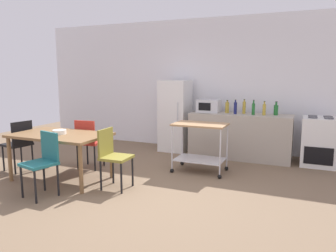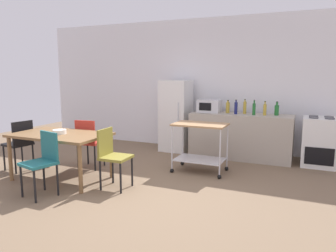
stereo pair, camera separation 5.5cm
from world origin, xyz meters
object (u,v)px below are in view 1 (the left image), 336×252
at_px(refrigerator, 175,116).
at_px(bottle_sesame_oil, 227,107).
at_px(stove_oven, 319,142).
at_px(chair_red, 88,140).
at_px(bottle_vinegar, 264,109).
at_px(chair_teal, 43,160).
at_px(chair_olive, 113,154).
at_px(bottle_soy_sauce, 244,107).
at_px(chair_black, 19,142).
at_px(bottle_soda, 276,110).
at_px(kitchen_cart, 200,139).
at_px(fruit_bowl, 59,132).
at_px(dining_table, 60,139).
at_px(bottle_olive_oil, 235,108).
at_px(bottle_sparkling_water, 253,109).
at_px(microwave, 209,106).

relative_size(refrigerator, bottle_sesame_oil, 5.92).
height_order(stove_oven, refrigerator, refrigerator).
xyz_separation_m(chair_red, bottle_vinegar, (2.79, 1.81, 0.50)).
height_order(chair_teal, refrigerator, refrigerator).
xyz_separation_m(chair_teal, chair_olive, (0.72, 0.64, 0.00)).
distance_m(refrigerator, bottle_soy_sauce, 1.53).
bearing_deg(chair_teal, chair_black, 163.74).
bearing_deg(bottle_soda, kitchen_cart, -131.18).
distance_m(bottle_vinegar, bottle_soda, 0.23).
bearing_deg(bottle_vinegar, fruit_bowl, -138.40).
relative_size(dining_table, bottle_olive_oil, 5.24).
distance_m(dining_table, stove_oven, 4.58).
xyz_separation_m(chair_olive, bottle_sparkling_water, (1.65, 2.44, 0.50)).
xyz_separation_m(bottle_soy_sauce, bottle_vinegar, (0.40, -0.09, -0.01)).
height_order(dining_table, refrigerator, refrigerator).
bearing_deg(kitchen_cart, chair_olive, -126.42).
distance_m(chair_teal, chair_red, 1.33).
relative_size(bottle_soy_sauce, fruit_bowl, 1.38).
xyz_separation_m(microwave, bottle_sparkling_water, (0.93, -0.10, -0.01)).
xyz_separation_m(chair_olive, refrigerator, (-0.05, 2.60, 0.26)).
bearing_deg(fruit_bowl, bottle_sparkling_water, 43.29).
height_order(kitchen_cart, bottle_soda, bottle_soda).
relative_size(chair_teal, bottle_sparkling_water, 3.05).
bearing_deg(bottle_olive_oil, bottle_soy_sauce, 40.30).
relative_size(bottle_sesame_oil, fruit_bowl, 1.24).
distance_m(bottle_sesame_oil, bottle_soda, 0.95).
distance_m(refrigerator, bottle_olive_oil, 1.39).
distance_m(bottle_sesame_oil, fruit_bowl, 3.33).
xyz_separation_m(chair_black, bottle_olive_oil, (3.27, 2.36, 0.51)).
xyz_separation_m(chair_red, kitchen_cart, (1.88, 0.61, 0.05)).
bearing_deg(bottle_sparkling_water, chair_black, -146.79).
bearing_deg(microwave, stove_oven, -0.52).
bearing_deg(chair_red, chair_black, 22.80).
bearing_deg(bottle_sesame_oil, bottle_sparkling_water, -12.93).
relative_size(dining_table, refrigerator, 0.97).
relative_size(refrigerator, bottle_soy_sauce, 5.31).
bearing_deg(stove_oven, bottle_sesame_oil, 178.53).
bearing_deg(microwave, kitchen_cart, -80.32).
bearing_deg(stove_oven, bottle_soda, 177.14).
relative_size(chair_black, refrigerator, 0.57).
relative_size(chair_red, bottle_vinegar, 3.25).
relative_size(chair_black, stove_oven, 0.97).
bearing_deg(chair_black, chair_olive, 97.63).
bearing_deg(bottle_soy_sauce, stove_oven, -1.77).
bearing_deg(stove_oven, refrigerator, 178.40).
height_order(refrigerator, kitchen_cart, refrigerator).
relative_size(chair_olive, bottle_sparkling_water, 3.05).
xyz_separation_m(bottle_olive_oil, bottle_sparkling_water, (0.35, 0.00, -0.00)).
height_order(chair_teal, bottle_olive_oil, bottle_olive_oil).
bearing_deg(fruit_bowl, dining_table, 115.12).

